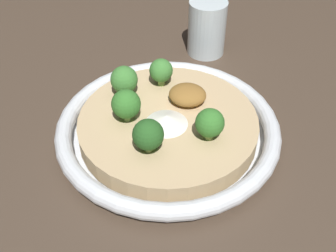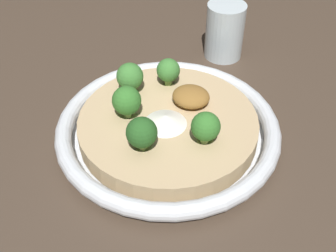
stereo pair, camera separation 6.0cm
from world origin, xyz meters
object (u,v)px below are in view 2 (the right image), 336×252
(broccoli_front, at_px, (168,71))
(drinking_glass, at_px, (225,31))
(broccoli_right, at_px, (127,101))
(risotto_bowl, at_px, (168,128))
(broccoli_back, at_px, (142,133))
(broccoli_left, at_px, (206,127))
(broccoli_front_right, at_px, (130,77))

(broccoli_front, distance_m, drinking_glass, 0.17)
(broccoli_right, relative_size, drinking_glass, 0.49)
(broccoli_front, bearing_deg, broccoli_right, 72.29)
(risotto_bowl, relative_size, broccoli_front, 7.27)
(broccoli_right, xyz_separation_m, broccoli_back, (-0.04, 0.05, -0.00))
(broccoli_right, bearing_deg, broccoli_left, 173.13)
(broccoli_back, relative_size, broccoli_front, 1.10)
(broccoli_front_right, bearing_deg, broccoli_front, -142.54)
(broccoli_right, xyz_separation_m, broccoli_front, (-0.03, -0.09, -0.00))
(broccoli_left, bearing_deg, risotto_bowl, -24.68)
(broccoli_right, distance_m, broccoli_front_right, 0.06)
(broccoli_back, bearing_deg, broccoli_front_right, -60.09)
(risotto_bowl, height_order, drinking_glass, drinking_glass)
(broccoli_back, height_order, drinking_glass, drinking_glass)
(broccoli_back, bearing_deg, drinking_glass, -96.18)
(broccoli_left, xyz_separation_m, broccoli_back, (0.07, 0.04, 0.00))
(broccoli_front, bearing_deg, risotto_bowl, 108.90)
(broccoli_left, distance_m, drinking_glass, 0.27)
(broccoli_front_right, distance_m, drinking_glass, 0.22)
(drinking_glass, bearing_deg, broccoli_right, 73.39)
(broccoli_left, height_order, broccoli_back, broccoli_back)
(broccoli_back, distance_m, broccoli_front, 0.14)
(broccoli_right, xyz_separation_m, drinking_glass, (-0.08, -0.26, -0.02))
(broccoli_left, xyz_separation_m, broccoli_front, (0.09, -0.10, -0.00))
(risotto_bowl, relative_size, drinking_glass, 3.22)
(risotto_bowl, xyz_separation_m, broccoli_front, (0.03, -0.08, 0.04))
(broccoli_right, height_order, broccoli_back, same)
(broccoli_front_right, xyz_separation_m, broccoli_back, (-0.06, 0.11, 0.00))
(broccoli_left, bearing_deg, broccoli_back, 28.14)
(broccoli_front, bearing_deg, drinking_glass, -106.01)
(broccoli_left, height_order, broccoli_front, broccoli_left)
(drinking_glass, bearing_deg, risotto_bowl, 84.88)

